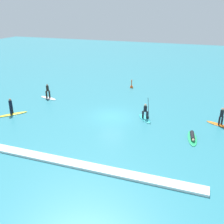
# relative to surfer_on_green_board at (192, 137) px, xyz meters

# --- Properties ---
(ground_plane) EXTENTS (120.00, 120.00, 0.00)m
(ground_plane) POSITION_rel_surfer_on_green_board_xyz_m (-8.38, 2.31, -0.15)
(ground_plane) COLOR teal
(ground_plane) RESTS_ON ground
(surfer_on_green_board) EXTENTS (1.19, 3.10, 0.43)m
(surfer_on_green_board) POSITION_rel_surfer_on_green_board_xyz_m (0.00, 0.00, 0.00)
(surfer_on_green_board) COLOR #23B266
(surfer_on_green_board) RESTS_ON ground_plane
(surfer_on_teal_board) EXTENTS (2.03, 2.49, 2.37)m
(surfer_on_teal_board) POSITION_rel_surfer_on_green_board_xyz_m (-4.93, 2.81, 0.30)
(surfer_on_teal_board) COLOR #33C6CC
(surfer_on_teal_board) RESTS_ON ground_plane
(surfer_on_orange_board) EXTENTS (2.75, 1.82, 1.86)m
(surfer_on_orange_board) POSITION_rel_surfer_on_green_board_xyz_m (2.38, 3.73, 0.44)
(surfer_on_orange_board) COLOR orange
(surfer_on_orange_board) RESTS_ON ground_plane
(surfer_on_white_board) EXTENTS (2.65, 1.34, 1.85)m
(surfer_on_white_board) POSITION_rel_surfer_on_green_board_xyz_m (-17.96, 5.11, 0.39)
(surfer_on_white_board) COLOR white
(surfer_on_white_board) RESTS_ON ground_plane
(surfer_on_yellow_board) EXTENTS (2.47, 2.77, 1.84)m
(surfer_on_yellow_board) POSITION_rel_surfer_on_green_board_xyz_m (-18.68, -0.90, 0.35)
(surfer_on_yellow_board) COLOR yellow
(surfer_on_yellow_board) RESTS_ON ground_plane
(marker_buoy) EXTENTS (0.45, 0.45, 1.29)m
(marker_buoy) POSITION_rel_surfer_on_green_board_xyz_m (-9.24, 13.04, 0.05)
(marker_buoy) COLOR #E55119
(marker_buoy) RESTS_ON ground_plane
(wave_crest) EXTENTS (19.81, 0.90, 0.18)m
(wave_crest) POSITION_rel_surfer_on_green_board_xyz_m (-8.38, -7.22, -0.06)
(wave_crest) COLOR white
(wave_crest) RESTS_ON ground_plane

